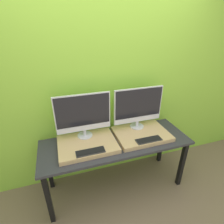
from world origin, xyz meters
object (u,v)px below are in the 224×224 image
(keyboard_right, at_px, (149,140))
(monitor_left, at_px, (83,114))
(keyboard_left, at_px, (90,152))
(monitor_right, at_px, (138,107))

(keyboard_right, bearing_deg, monitor_left, 154.88)
(keyboard_left, relative_size, monitor_right, 0.49)
(keyboard_left, distance_m, monitor_right, 0.80)
(monitor_left, bearing_deg, keyboard_left, -90.00)
(monitor_left, bearing_deg, monitor_right, 0.00)
(monitor_right, distance_m, keyboard_right, 0.42)
(monitor_left, xyz_separation_m, keyboard_left, (0.00, -0.32, -0.28))
(monitor_right, bearing_deg, keyboard_right, -90.00)
(keyboard_right, bearing_deg, monitor_right, 90.00)
(monitor_left, xyz_separation_m, keyboard_right, (0.68, -0.32, -0.28))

